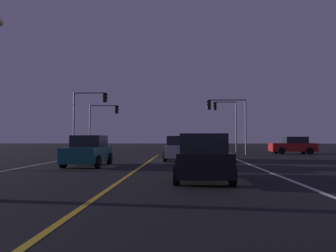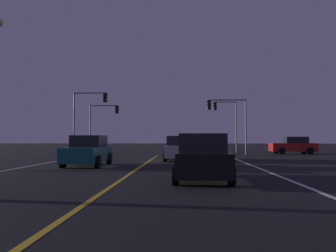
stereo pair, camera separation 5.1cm
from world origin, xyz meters
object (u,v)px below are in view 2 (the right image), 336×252
at_px(traffic_light_far_left, 104,117).
at_px(car_crossing_side, 293,146).
at_px(traffic_light_near_right, 226,113).
at_px(car_lead_same_lane, 201,158).
at_px(car_oncoming, 88,151).
at_px(car_ahead_far, 179,149).
at_px(traffic_light_near_left, 90,109).
at_px(traffic_light_far_right, 225,115).

bearing_deg(traffic_light_far_left, car_crossing_side, -10.58).
height_order(traffic_light_near_right, traffic_light_far_left, traffic_light_far_left).
xyz_separation_m(car_lead_same_lane, traffic_light_far_left, (-9.51, 24.61, 3.12)).
height_order(car_lead_same_lane, car_crossing_side, same).
distance_m(car_oncoming, car_ahead_far, 6.98).
height_order(car_ahead_far, traffic_light_near_right, traffic_light_near_right).
height_order(car_oncoming, traffic_light_near_left, traffic_light_near_left).
relative_size(car_oncoming, car_ahead_far, 1.00).
distance_m(car_ahead_far, traffic_light_near_right, 9.77).
bearing_deg(traffic_light_far_right, traffic_light_near_left, 21.93).
bearing_deg(car_crossing_side, traffic_light_near_right, 15.05).
bearing_deg(car_oncoming, car_lead_same_lane, 44.35).
bearing_deg(car_oncoming, traffic_light_far_left, -169.04).
relative_size(traffic_light_near_left, traffic_light_far_left, 1.13).
xyz_separation_m(car_lead_same_lane, traffic_light_near_left, (-9.61, 19.11, 3.57)).
relative_size(car_crossing_side, traffic_light_far_left, 0.82).
height_order(traffic_light_near_left, traffic_light_far_right, traffic_light_near_left).
bearing_deg(traffic_light_near_right, car_ahead_far, 61.81).
distance_m(car_crossing_side, traffic_light_near_left, 20.21).
relative_size(car_lead_same_lane, traffic_light_far_left, 0.82).
bearing_deg(car_ahead_far, car_crossing_side, -48.12).
distance_m(car_oncoming, traffic_light_near_right, 16.36).
bearing_deg(traffic_light_near_right, traffic_light_near_left, 0.00).
bearing_deg(traffic_light_far_right, car_crossing_side, 149.09).
bearing_deg(car_oncoming, traffic_light_far_right, 151.77).
relative_size(car_oncoming, traffic_light_far_left, 0.82).
xyz_separation_m(car_ahead_far, car_lead_same_lane, (0.94, -10.95, 0.00)).
bearing_deg(traffic_light_far_left, car_lead_same_lane, -68.87).
height_order(car_oncoming, car_ahead_far, same).
distance_m(car_ahead_far, traffic_light_near_left, 12.43).
relative_size(car_ahead_far, car_lead_same_lane, 1.00).
distance_m(car_oncoming, traffic_light_far_right, 21.32).
height_order(car_oncoming, traffic_light_near_right, traffic_light_near_right).
distance_m(car_oncoming, traffic_light_far_left, 19.16).
bearing_deg(traffic_light_near_left, traffic_light_far_right, 21.93).
relative_size(car_oncoming, traffic_light_far_right, 0.77).
height_order(car_lead_same_lane, traffic_light_far_right, traffic_light_far_right).
bearing_deg(traffic_light_near_right, car_crossing_side, -164.95).
bearing_deg(car_crossing_side, car_lead_same_lane, 64.03).
xyz_separation_m(traffic_light_near_right, traffic_light_far_right, (0.62, 5.50, 0.22)).
relative_size(traffic_light_near_right, traffic_light_far_right, 0.93).
height_order(car_ahead_far, traffic_light_far_left, traffic_light_far_left).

